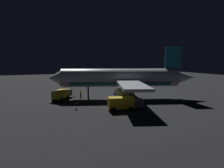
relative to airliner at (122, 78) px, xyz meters
name	(u,v)px	position (x,y,z in m)	size (l,w,h in m)	color
ground_plane	(120,99)	(0.19, 0.54, -4.79)	(180.00, 180.00, 0.20)	#232326
apron_guide_stripe	(104,99)	(0.42, 4.54, -4.69)	(0.24, 20.23, 0.01)	gold
airliner	(122,78)	(0.00, 0.00, 0.00)	(31.70, 33.48, 12.11)	silver
baggage_truck	(62,94)	(4.41, 13.19, -3.52)	(6.33, 5.41, 2.19)	gold
catering_truck	(124,103)	(-10.23, 4.69, -3.44)	(3.46, 6.56, 2.41)	gold
ground_crew_worker	(81,94)	(4.98, 8.70, -3.80)	(0.40, 0.40, 1.74)	black
traffic_cone_near_left	(76,109)	(-6.59, 12.47, -4.44)	(0.50, 0.50, 0.55)	#EA590F
traffic_cone_near_right	(75,103)	(-2.09, 11.64, -4.44)	(0.50, 0.50, 0.55)	#EA590F
traffic_cone_under_wing	(74,96)	(6.14, 9.93, -4.44)	(0.50, 0.50, 0.55)	#EA590F
traffic_cone_far	(77,103)	(-1.82, 11.23, -4.44)	(0.50, 0.50, 0.55)	#EA590F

